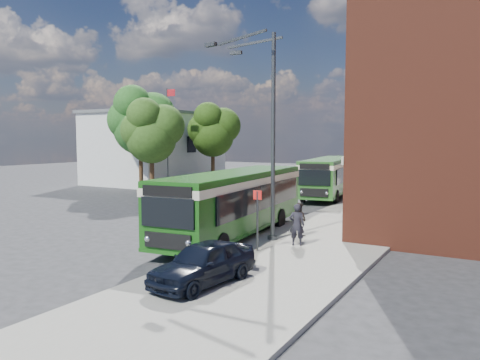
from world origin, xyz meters
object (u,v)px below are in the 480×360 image
Objects in this scene: bus_front at (235,198)px; bus_rear at (330,173)px; street_lamp at (266,133)px; parked_car at (203,263)px.

bus_front is 0.96× the size of bus_rear.
street_lamp reaches higher than bus_rear.
bus_front is 16.88m from bus_rear.
parked_car is at bearing -80.01° from bus_rear.
bus_rear reaches higher than parked_car.
street_lamp is 7.94m from parked_car.
street_lamp is 17.51m from bus_rear.
street_lamp is at bearing -80.37° from bus_rear.
parked_car is (2.93, -6.92, -1.03)m from bus_front.
bus_front is at bearing 119.86° from parked_car.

